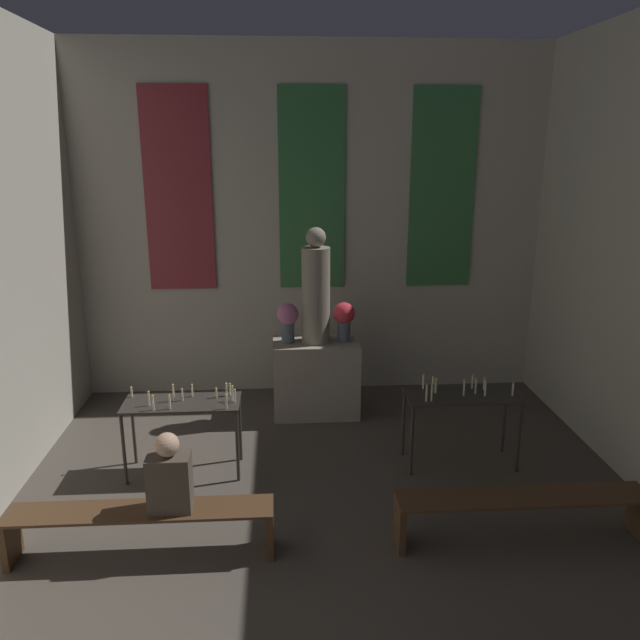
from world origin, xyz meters
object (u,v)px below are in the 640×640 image
Objects in this scene: flower_vase_right at (344,318)px; pew_back_right at (523,507)px; candle_rack_left at (183,411)px; person_seated at (169,476)px; altar at (316,378)px; flower_vase_left at (288,319)px; candle_rack_right at (461,403)px; statue at (316,290)px; pew_back_left at (141,521)px.

flower_vase_right reaches higher than pew_back_right.
person_seated is (0.10, -1.44, 0.05)m from candle_rack_left.
person_seated is at bearing -115.96° from altar.
candle_rack_left is 1.45m from person_seated.
candle_rack_left is (-1.14, -1.44, -0.59)m from flower_vase_left.
candle_rack_left is (-1.86, -1.44, -0.59)m from flower_vase_right.
person_seated is (-2.91, -1.45, 0.04)m from candle_rack_right.
statue reaches higher than person_seated.
candle_rack_left is at bearing -142.25° from flower_vase_right.
flower_vase_left is 1.00× the size of flower_vase_right.
altar reaches higher than pew_back_left.
flower_vase_right is 0.23× the size of pew_back_left.
candle_rack_left is 1.00× the size of candle_rack_right.
flower_vase_left is 0.73× the size of person_seated.
candle_rack_left is 1.75× the size of person_seated.
candle_rack_right reaches higher than altar.
statue is 1.20× the size of candle_rack_right.
candle_rack_right is 0.54× the size of pew_back_right.
person_seated is at bearing -115.96° from statue.
pew_back_left is at bearing -120.09° from statue.
altar reaches higher than pew_back_right.
pew_back_left is (-0.17, -1.44, -0.38)m from candle_rack_left.
statue reaches higher than flower_vase_left.
pew_back_left is at bearing -114.45° from flower_vase_left.
candle_rack_right is (1.87, -1.44, -0.59)m from flower_vase_left.
statue is 0.51m from flower_vase_right.
altar is 0.49× the size of pew_back_left.
statue is at bearing 59.91° from pew_back_left.
altar is 0.90× the size of candle_rack_right.
altar is at bearing 59.91° from pew_back_left.
flower_vase_left is 3.32m from pew_back_left.
pew_back_right is (1.67, -2.89, -1.34)m from statue.
candle_rack_left is at bearing -128.41° from flower_vase_left.
flower_vase_right is 3.32m from pew_back_right.
flower_vase_right is at bearing 0.00° from statue.
candle_rack_left reaches higher than pew_back_right.
pew_back_right is at bearing -24.43° from candle_rack_left.
flower_vase_left and flower_vase_right have the same top height.
candle_rack_right is at bearing 0.04° from candle_rack_left.
person_seated is at bearing -0.00° from pew_back_left.
candle_rack_right is at bearing -43.69° from statue.
statue reaches higher than flower_vase_right.
flower_vase_right is 1.93m from candle_rack_right.
person_seated is (-1.05, -2.89, -0.55)m from flower_vase_left.
flower_vase_left reaches higher than pew_back_right.
flower_vase_right reaches higher than candle_rack_left.
candle_rack_left is at bearing 83.34° from pew_back_left.
flower_vase_right is at bearing 0.00° from altar.
altar is 0.90× the size of candle_rack_left.
flower_vase_left is (-0.36, 0.00, 0.81)m from altar.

